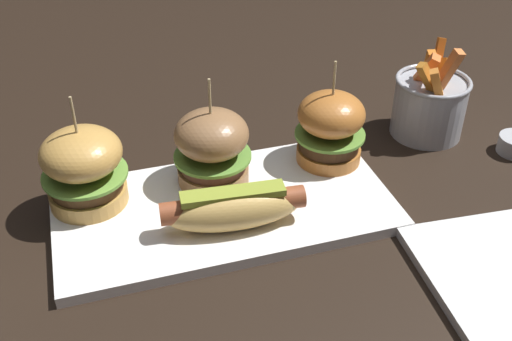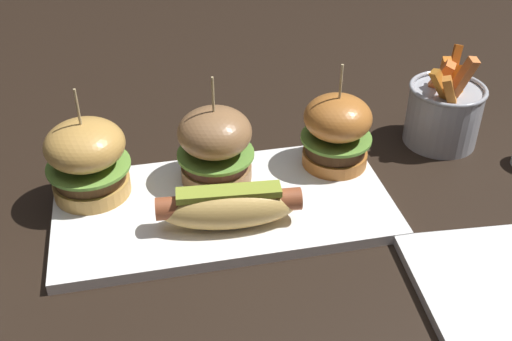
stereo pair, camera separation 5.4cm
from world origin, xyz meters
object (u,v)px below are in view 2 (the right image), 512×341
Objects in this scene: slider_right at (337,131)px; hot_dog at (233,205)px; slider_left at (87,159)px; fries_bucket at (444,112)px; platter_main at (224,206)px; slider_center at (217,145)px.

hot_dog is at bearing -147.70° from slider_right.
slider_right is at bearing 32.30° from hot_dog.
fries_bucket is at bearing 4.91° from slider_left.
platter_main is 0.08m from slider_center.
slider_left is (-0.15, 0.05, 0.06)m from platter_main.
slider_left is 0.31m from slider_right.
platter_main is 0.34m from fries_bucket.
platter_main is 2.85× the size of slider_right.
slider_left is at bearing -175.09° from fries_bucket.
hot_dog is 0.35m from fries_bucket.
platter_main is 2.84× the size of slider_left.
slider_right is (0.31, -0.00, -0.00)m from slider_left.
slider_center is at bearing -0.37° from slider_left.
hot_dog is at bearing -31.21° from slider_left.
fries_bucket is (0.32, 0.14, 0.01)m from hot_dog.
platter_main is at bearing -161.53° from slider_right.
platter_main is at bearing -92.78° from slider_center.
fries_bucket is (0.48, 0.04, -0.02)m from slider_left.
hot_dog is at bearing -156.92° from fries_bucket.
slider_left and slider_center have the same top height.
slider_center is (-0.00, 0.10, 0.02)m from hot_dog.
platter_main is at bearing -18.85° from slider_left.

